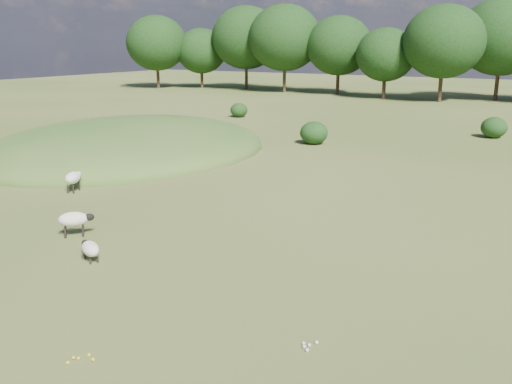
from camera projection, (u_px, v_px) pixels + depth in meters
ground at (353, 148)px, 36.77m from camera, size 160.00×160.00×0.00m
mound at (128, 151)px, 35.90m from camera, size 16.00×20.00×4.00m
treeline at (458, 43)px, 65.25m from camera, size 96.28×14.66×11.70m
shrubs at (356, 124)px, 42.32m from camera, size 23.57×11.26×1.53m
sheep_1 at (74, 219)px, 19.99m from camera, size 1.16×1.14×0.90m
sheep_2 at (90, 248)px, 17.81m from camera, size 1.14×0.83×0.63m
sheep_3 at (73, 178)px, 26.01m from camera, size 0.92×1.33×0.93m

